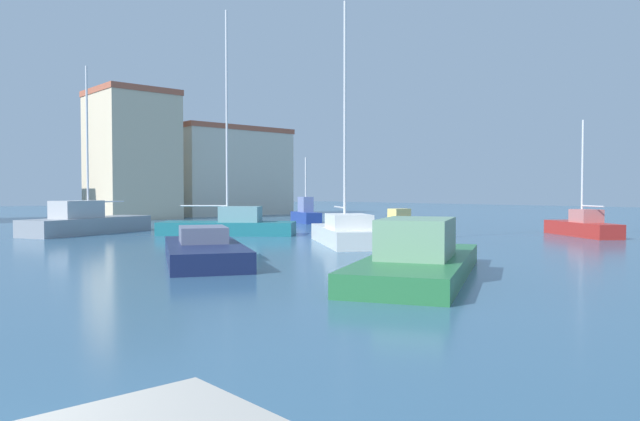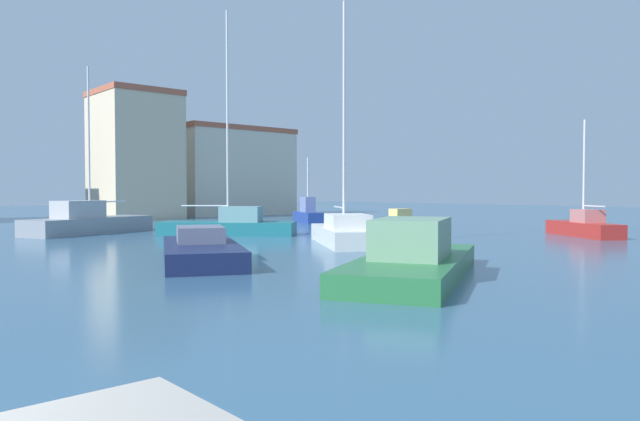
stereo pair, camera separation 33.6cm
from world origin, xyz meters
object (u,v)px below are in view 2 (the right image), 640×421
at_px(motorboat_green_inner_mooring, 413,258).
at_px(sailboat_red_center_channel, 584,226).
at_px(sailboat_grey_behind_lamppost, 88,222).
at_px(motorboat_yellow_far_right, 406,223).
at_px(sailboat_white_distant_east, 344,232).
at_px(sailboat_blue_near_pier, 308,214).
at_px(sailboat_teal_outer_mooring, 230,224).
at_px(motorboat_navy_distant_north, 201,250).

bearing_deg(motorboat_green_inner_mooring, sailboat_red_center_channel, 11.10).
bearing_deg(sailboat_grey_behind_lamppost, motorboat_yellow_far_right, -32.07).
bearing_deg(sailboat_white_distant_east, sailboat_blue_near_pier, 55.14).
xyz_separation_m(sailboat_teal_outer_mooring, sailboat_red_center_channel, (13.87, -13.72, -0.04)).
relative_size(motorboat_yellow_far_right, motorboat_navy_distant_north, 0.59).
xyz_separation_m(sailboat_blue_near_pier, sailboat_white_distant_east, (-10.62, -15.25, -0.10)).
relative_size(sailboat_grey_behind_lamppost, sailboat_white_distant_east, 0.86).
height_order(sailboat_blue_near_pier, motorboat_navy_distant_north, sailboat_blue_near_pier).
relative_size(sailboat_teal_outer_mooring, sailboat_grey_behind_lamppost, 1.30).
distance_m(sailboat_grey_behind_lamppost, motorboat_green_inner_mooring, 23.69).
xyz_separation_m(sailboat_blue_near_pier, sailboat_red_center_channel, (2.59, -20.33, -0.16)).
bearing_deg(motorboat_yellow_far_right, sailboat_grey_behind_lamppost, 147.93).
distance_m(sailboat_grey_behind_lamppost, sailboat_blue_near_pier, 17.01).
xyz_separation_m(sailboat_grey_behind_lamppost, motorboat_green_inner_mooring, (0.71, -23.68, -0.13)).
height_order(motorboat_yellow_far_right, sailboat_blue_near_pier, sailboat_blue_near_pier).
height_order(sailboat_teal_outer_mooring, motorboat_green_inner_mooring, sailboat_teal_outer_mooring).
height_order(sailboat_teal_outer_mooring, sailboat_blue_near_pier, sailboat_teal_outer_mooring).
bearing_deg(sailboat_grey_behind_lamppost, sailboat_teal_outer_mooring, -47.51).
distance_m(sailboat_teal_outer_mooring, motorboat_navy_distant_north, 12.72).
xyz_separation_m(sailboat_teal_outer_mooring, motorboat_green_inner_mooring, (-5.01, -17.43, -0.03)).
bearing_deg(sailboat_teal_outer_mooring, motorboat_green_inner_mooring, -106.04).
xyz_separation_m(sailboat_teal_outer_mooring, sailboat_grey_behind_lamppost, (-5.72, 6.25, 0.09)).
relative_size(motorboat_yellow_far_right, sailboat_red_center_channel, 0.69).
bearing_deg(motorboat_green_inner_mooring, motorboat_navy_distant_north, 110.22).
height_order(motorboat_green_inner_mooring, motorboat_yellow_far_right, motorboat_green_inner_mooring).
bearing_deg(motorboat_yellow_far_right, sailboat_teal_outer_mooring, 159.53).
relative_size(motorboat_green_inner_mooring, motorboat_navy_distant_north, 1.19).
xyz_separation_m(sailboat_teal_outer_mooring, sailboat_white_distant_east, (0.66, -8.64, 0.01)).
relative_size(sailboat_blue_near_pier, sailboat_white_distant_east, 0.45).
height_order(sailboat_grey_behind_lamppost, sailboat_red_center_channel, sailboat_grey_behind_lamppost).
bearing_deg(sailboat_blue_near_pier, sailboat_white_distant_east, -124.86).
distance_m(motorboat_green_inner_mooring, motorboat_navy_distant_north, 7.78).
xyz_separation_m(sailboat_teal_outer_mooring, sailboat_blue_near_pier, (11.28, 6.60, 0.11)).
distance_m(sailboat_blue_near_pier, motorboat_navy_distant_north, 25.31).
distance_m(sailboat_red_center_channel, motorboat_navy_distant_north, 21.87).
bearing_deg(sailboat_red_center_channel, motorboat_navy_distant_north, 170.54).
xyz_separation_m(motorboat_navy_distant_north, sailboat_white_distant_east, (8.36, 1.48, 0.18)).
bearing_deg(motorboat_green_inner_mooring, sailboat_blue_near_pier, 55.86).
xyz_separation_m(sailboat_red_center_channel, sailboat_white_distant_east, (-13.21, 5.08, 0.05)).
relative_size(sailboat_teal_outer_mooring, motorboat_green_inner_mooring, 1.41).
bearing_deg(sailboat_blue_near_pier, motorboat_green_inner_mooring, -124.14).
distance_m(motorboat_yellow_far_right, sailboat_red_center_channel, 10.35).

